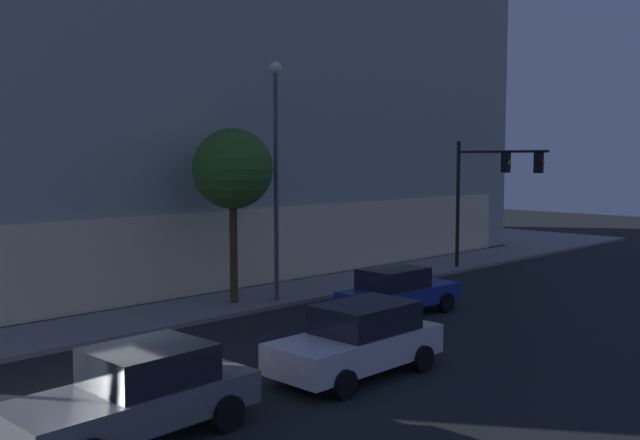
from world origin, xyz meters
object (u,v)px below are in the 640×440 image
object	(u,v)px
car_grey	(138,393)
car_blue	(398,291)
traffic_light_far_corner	(491,180)
sidewalk_tree	(233,170)
modern_building	(128,79)
car_white	(359,339)
street_lamp_sidewalk	(276,154)

from	to	relation	value
car_grey	car_blue	xyz separation A→B (m)	(11.97, 3.30, -0.05)
traffic_light_far_corner	sidewalk_tree	xyz separation A→B (m)	(-12.94, 2.56, 0.57)
modern_building	car_white	distance (m)	25.42
modern_building	car_blue	bearing A→B (deg)	-92.91
traffic_light_far_corner	street_lamp_sidewalk	bearing A→B (deg)	171.25
car_blue	traffic_light_far_corner	bearing A→B (deg)	14.15
street_lamp_sidewalk	car_grey	size ratio (longest dim) A/B	1.80
modern_building	street_lamp_sidewalk	xyz separation A→B (m)	(-2.74, -14.97, -4.03)
modern_building	traffic_light_far_corner	size ratio (longest dim) A/B	6.07
street_lamp_sidewalk	car_blue	xyz separation A→B (m)	(1.76, -4.25, -4.69)
sidewalk_tree	car_grey	size ratio (longest dim) A/B	1.31
sidewalk_tree	car_white	size ratio (longest dim) A/B	1.34
street_lamp_sidewalk	sidewalk_tree	distance (m)	1.67
sidewalk_tree	car_blue	bearing A→B (deg)	-58.12
traffic_light_far_corner	sidewalk_tree	bearing A→B (deg)	168.83
car_white	car_blue	xyz separation A→B (m)	(6.04, 3.63, -0.07)
modern_building	car_blue	size ratio (longest dim) A/B	7.83
street_lamp_sidewalk	car_blue	size ratio (longest dim) A/B	1.85
modern_building	sidewalk_tree	size ratio (longest dim) A/B	5.82
sidewalk_tree	modern_building	bearing A→B (deg)	73.86
street_lamp_sidewalk	car_white	size ratio (longest dim) A/B	1.85
sidewalk_tree	car_grey	world-z (taller)	sidewalk_tree
traffic_light_far_corner	street_lamp_sidewalk	distance (m)	11.76
traffic_light_far_corner	sidewalk_tree	distance (m)	13.20
traffic_light_far_corner	car_blue	distance (m)	10.72
street_lamp_sidewalk	sidewalk_tree	size ratio (longest dim) A/B	1.38
car_grey	car_white	world-z (taller)	car_white
sidewalk_tree	car_white	bearing A→B (deg)	-108.58
traffic_light_far_corner	street_lamp_sidewalk	xyz separation A→B (m)	(-11.57, 1.78, 1.14)
sidewalk_tree	car_blue	xyz separation A→B (m)	(3.13, -5.03, -4.12)
traffic_light_far_corner	car_blue	world-z (taller)	traffic_light_far_corner
street_lamp_sidewalk	car_grey	bearing A→B (deg)	-143.50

